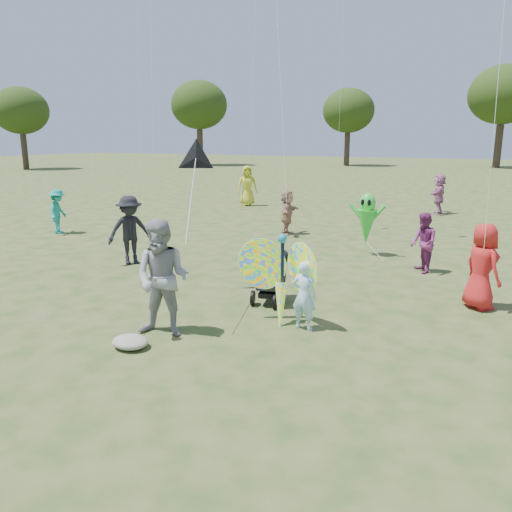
{
  "coord_description": "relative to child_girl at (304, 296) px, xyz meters",
  "views": [
    {
      "loc": [
        3.82,
        -6.36,
        3.19
      ],
      "look_at": [
        -0.2,
        1.5,
        1.1
      ],
      "focal_mm": 35.0,
      "sensor_mm": 36.0,
      "label": 1
    }
  ],
  "objects": [
    {
      "name": "crowd_b",
      "position": [
        -5.68,
        2.21,
        0.29
      ],
      "size": [
        1.21,
        1.31,
        1.77
      ],
      "primitive_type": "imported",
      "rotation": [
        0.0,
        0.0,
        0.93
      ],
      "color": "black",
      "rests_on": "ground"
    },
    {
      "name": "grey_bag",
      "position": [
        -2.11,
        -1.97,
        -0.5
      ],
      "size": [
        0.6,
        0.49,
        0.19
      ],
      "primitive_type": "ellipsoid",
      "color": "gray",
      "rests_on": "ground"
    },
    {
      "name": "butterfly_kite",
      "position": [
        -0.47,
        0.1,
        0.21
      ],
      "size": [
        1.74,
        0.75,
        1.8
      ],
      "color": "#F45826",
      "rests_on": "ground"
    },
    {
      "name": "crowd_e",
      "position": [
        1.17,
        4.78,
        0.13
      ],
      "size": [
        0.83,
        0.89,
        1.47
      ],
      "primitive_type": "imported",
      "rotation": [
        0.0,
        0.0,
        5.22
      ],
      "color": "#7F2A69",
      "rests_on": "ground"
    },
    {
      "name": "crowd_a",
      "position": [
        2.59,
        2.54,
        0.23
      ],
      "size": [
        0.94,
        0.95,
        1.65
      ],
      "primitive_type": "imported",
      "rotation": [
        0.0,
        0.0,
        2.33
      ],
      "color": "red",
      "rests_on": "ground"
    },
    {
      "name": "alien_kite",
      "position": [
        -0.53,
        5.95,
        0.37
      ],
      "size": [
        1.12,
        0.69,
        1.74
      ],
      "color": "#32D639",
      "rests_on": "ground"
    },
    {
      "name": "adult_man",
      "position": [
        -1.96,
        -1.28,
        0.37
      ],
      "size": [
        1.09,
        0.94,
        1.93
      ],
      "primitive_type": "imported",
      "rotation": [
        0.0,
        0.0,
        0.24
      ],
      "color": "#96959A",
      "rests_on": "ground"
    },
    {
      "name": "crowd_d",
      "position": [
        -3.74,
        7.82,
        0.16
      ],
      "size": [
        0.62,
        1.45,
        1.51
      ],
      "primitive_type": "imported",
      "rotation": [
        0.0,
        0.0,
        1.7
      ],
      "color": "tan",
      "rests_on": "ground"
    },
    {
      "name": "delta_kite_rig",
      "position": [
        -2.85,
        1.09,
        2.19
      ],
      "size": [
        1.75,
        2.61,
        1.65
      ],
      "color": "black",
      "rests_on": "ground"
    },
    {
      "name": "crowd_i",
      "position": [
        -10.76,
        4.41,
        0.16
      ],
      "size": [
        0.93,
        1.13,
        1.52
      ],
      "primitive_type": "imported",
      "rotation": [
        0.0,
        0.0,
        2.01
      ],
      "color": "teal",
      "rests_on": "ground"
    },
    {
      "name": "ground",
      "position": [
        -0.88,
        -1.17,
        -0.6
      ],
      "size": [
        160.0,
        160.0,
        0.0
      ],
      "primitive_type": "plane",
      "color": "#51592B",
      "rests_on": "ground"
    },
    {
      "name": "crowd_j",
      "position": [
        0.17,
        15.16,
        0.25
      ],
      "size": [
        0.53,
        1.58,
        1.7
      ],
      "primitive_type": "imported",
      "rotation": [
        0.0,
        0.0,
        4.7
      ],
      "color": "#B56798",
      "rests_on": "ground"
    },
    {
      "name": "child_girl",
      "position": [
        0.0,
        0.0,
        0.0
      ],
      "size": [
        0.45,
        0.31,
        1.2
      ],
      "primitive_type": "imported",
      "rotation": [
        0.0,
        0.0,
        3.08
      ],
      "color": "#B4E3FF",
      "rests_on": "ground"
    },
    {
      "name": "jogging_stroller",
      "position": [
        -1.1,
        1.1,
        0.01
      ],
      "size": [
        0.67,
        1.12,
        1.09
      ],
      "rotation": [
        0.0,
        0.0,
        0.27
      ],
      "color": "black",
      "rests_on": "ground"
    },
    {
      "name": "crowd_g",
      "position": [
        -8.42,
        13.73,
        0.36
      ],
      "size": [
        1.12,
        1.03,
        1.92
      ],
      "primitive_type": "imported",
      "rotation": [
        0.0,
        0.0,
        0.59
      ],
      "color": "gold",
      "rests_on": "ground"
    }
  ]
}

